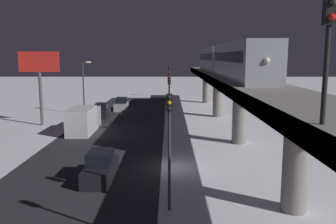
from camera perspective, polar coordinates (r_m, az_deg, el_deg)
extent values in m
plane|color=white|center=(27.02, 0.65, -8.94)|extent=(240.00, 240.00, 0.00)
cube|color=#28282D|center=(27.69, -12.68, -8.71)|extent=(11.00, 90.84, 0.01)
cube|color=gray|center=(26.71, 14.92, 3.22)|extent=(5.00, 90.84, 0.80)
cube|color=#38383D|center=(26.21, 9.87, 3.28)|extent=(0.24, 89.02, 0.80)
cylinder|color=gray|center=(64.16, 6.25, 3.91)|extent=(1.40, 1.40, 5.37)
cylinder|color=gray|center=(49.21, 8.10, 2.34)|extent=(1.40, 1.40, 5.37)
cylinder|color=gray|center=(34.43, 11.54, -0.61)|extent=(1.40, 1.40, 5.37)
cylinder|color=gray|center=(20.17, 20.03, -7.79)|extent=(1.40, 1.40, 5.37)
cube|color=#999EA8|center=(34.39, 11.67, 8.07)|extent=(2.90, 18.00, 3.40)
cube|color=black|center=(34.39, 11.69, 8.75)|extent=(2.94, 16.20, 0.90)
cube|color=#999EA8|center=(52.75, 7.65, 8.44)|extent=(2.90, 18.00, 3.40)
cube|color=black|center=(52.75, 7.65, 8.88)|extent=(2.94, 16.20, 0.90)
sphere|color=white|center=(25.58, 15.72, 8.04)|extent=(0.44, 0.44, 0.44)
cylinder|color=black|center=(12.12, 24.17, 5.61)|extent=(0.16, 0.16, 3.20)
cube|color=black|center=(12.18, 24.78, 14.79)|extent=(0.36, 0.28, 0.90)
sphere|color=#333333|center=(12.07, 25.18, 15.93)|extent=(0.22, 0.22, 0.22)
sphere|color=red|center=(12.02, 25.03, 13.76)|extent=(0.22, 0.22, 0.22)
cube|color=black|center=(24.78, -10.88, -9.44)|extent=(1.80, 4.74, 1.10)
cube|color=black|center=(24.49, -10.95, -7.25)|extent=(1.58, 2.27, 0.87)
cube|color=#B2B2B7|center=(55.66, -7.56, 0.90)|extent=(1.80, 4.51, 1.10)
cube|color=black|center=(55.54, -7.58, 1.91)|extent=(1.58, 2.17, 0.87)
cube|color=black|center=(49.38, -10.67, -0.21)|extent=(1.80, 4.04, 1.10)
cube|color=black|center=(49.24, -10.70, 0.92)|extent=(1.58, 1.94, 0.87)
cube|color=#B2B2B7|center=(42.92, -12.60, -0.77)|extent=(2.30, 2.20, 2.40)
cube|color=silver|center=(39.25, -13.82, -1.42)|extent=(2.40, 5.00, 2.80)
cylinder|color=#2D2D2D|center=(19.03, 0.22, -8.03)|extent=(0.16, 0.16, 5.50)
cube|color=black|center=(18.35, 0.22, 1.57)|extent=(0.32, 0.32, 0.90)
sphere|color=black|center=(18.13, 0.22, 2.43)|extent=(0.20, 0.20, 0.20)
sphere|color=yellow|center=(18.17, 0.22, 1.49)|extent=(0.20, 0.20, 0.20)
sphere|color=black|center=(18.21, 0.22, 0.56)|extent=(0.20, 0.20, 0.20)
cylinder|color=#2D2D2D|center=(36.62, 0.19, 0.25)|extent=(0.16, 0.16, 5.50)
cube|color=black|center=(36.27, 0.20, 5.25)|extent=(0.32, 0.32, 0.90)
sphere|color=red|center=(36.07, 0.20, 5.71)|extent=(0.20, 0.20, 0.20)
sphere|color=black|center=(36.09, 0.20, 5.23)|extent=(0.20, 0.20, 0.20)
sphere|color=black|center=(36.11, 0.19, 4.76)|extent=(0.20, 0.20, 0.20)
cylinder|color=#2D2D2D|center=(54.48, 0.18, 3.13)|extent=(0.16, 0.16, 5.50)
cube|color=black|center=(54.25, 0.19, 6.50)|extent=(0.32, 0.32, 0.90)
sphere|color=black|center=(54.06, 0.19, 6.81)|extent=(0.20, 0.20, 0.20)
sphere|color=yellow|center=(54.07, 0.19, 6.49)|extent=(0.20, 0.20, 0.20)
sphere|color=black|center=(54.08, 0.19, 6.17)|extent=(0.20, 0.20, 0.20)
cylinder|color=#2D2D2D|center=(72.41, 0.18, 4.59)|extent=(0.16, 0.16, 5.50)
cube|color=black|center=(72.24, 0.18, 7.12)|extent=(0.32, 0.32, 0.90)
sphere|color=black|center=(72.05, 0.18, 7.36)|extent=(0.20, 0.20, 0.20)
sphere|color=black|center=(72.06, 0.18, 7.12)|extent=(0.20, 0.20, 0.20)
sphere|color=#19E53F|center=(72.07, 0.18, 6.88)|extent=(0.20, 0.20, 0.20)
cylinder|color=#4C4C51|center=(45.23, -19.91, 2.02)|extent=(0.36, 0.36, 6.50)
cube|color=red|center=(44.95, -20.22, 7.66)|extent=(4.80, 0.30, 2.40)
cylinder|color=#38383D|center=(52.39, -13.53, 3.75)|extent=(0.20, 0.20, 7.50)
ellipsoid|color=#F4E5B2|center=(52.02, -12.82, 7.88)|extent=(0.90, 0.44, 0.30)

